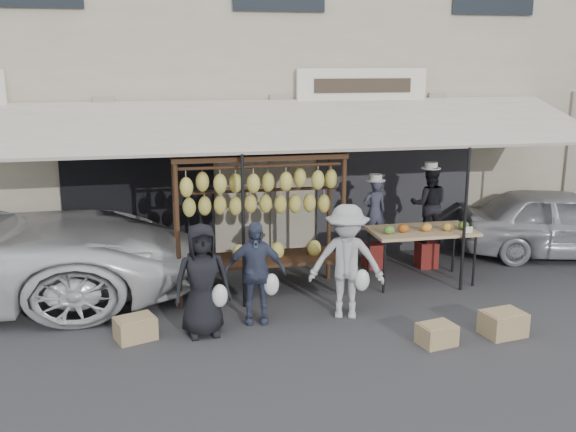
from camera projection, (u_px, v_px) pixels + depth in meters
name	position (u px, v px, depth m)	size (l,w,h in m)	color
ground_plane	(330.00, 332.00, 8.71)	(90.00, 90.00, 0.00)	#2D2D30
shophouse	(252.00, 58.00, 14.02)	(24.00, 6.15, 7.30)	#B8AB95
awning	(294.00, 125.00, 10.27)	(10.00, 2.35, 2.92)	beige
banana_rack	(259.00, 196.00, 9.77)	(2.60, 0.90, 2.24)	#371F12
produce_table	(423.00, 232.00, 10.45)	(1.70, 0.90, 1.04)	tan
vendor_left	(375.00, 211.00, 11.18)	(0.42, 0.28, 1.16)	#393B4D
vendor_right	(429.00, 205.00, 11.18)	(0.65, 0.51, 1.34)	black
customer_left	(202.00, 280.00, 8.45)	(0.75, 0.49, 1.53)	black
customer_mid	(255.00, 272.00, 8.89)	(0.85, 0.35, 1.45)	#3B435D
customer_right	(347.00, 262.00, 9.04)	(1.07, 0.61, 1.65)	#A4A4A4
stool_left	(373.00, 255.00, 11.37)	(0.32, 0.32, 0.44)	maroon
stool_right	(426.00, 254.00, 11.39)	(0.33, 0.33, 0.47)	maroon
crate_near_a	(437.00, 334.00, 8.29)	(0.46, 0.35, 0.27)	tan
crate_near_b	(503.00, 324.00, 8.57)	(0.54, 0.41, 0.32)	tan
crate_far	(135.00, 328.00, 8.45)	(0.50, 0.38, 0.30)	tan
sedan	(562.00, 222.00, 11.93)	(1.54, 3.82, 1.30)	#9D9CA1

